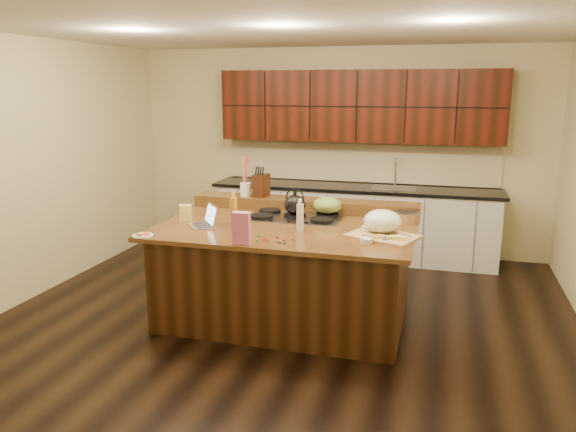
# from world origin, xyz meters

# --- Properties ---
(room) EXTENTS (5.52, 5.02, 2.72)m
(room) POSITION_xyz_m (0.00, 0.00, 1.35)
(room) COLOR black
(room) RESTS_ON ground
(island) EXTENTS (2.40, 1.60, 0.92)m
(island) POSITION_xyz_m (0.00, 0.00, 0.46)
(island) COLOR black
(island) RESTS_ON ground
(back_ledge) EXTENTS (2.40, 0.30, 0.12)m
(back_ledge) POSITION_xyz_m (0.00, 0.70, 0.98)
(back_ledge) COLOR black
(back_ledge) RESTS_ON island
(cooktop) EXTENTS (0.92, 0.52, 0.05)m
(cooktop) POSITION_xyz_m (0.00, 0.30, 0.94)
(cooktop) COLOR gray
(cooktop) RESTS_ON island
(back_counter) EXTENTS (3.70, 0.66, 2.40)m
(back_counter) POSITION_xyz_m (0.30, 2.23, 0.98)
(back_counter) COLOR silver
(back_counter) RESTS_ON ground
(kettle) EXTENTS (0.22, 0.22, 0.19)m
(kettle) POSITION_xyz_m (0.00, 0.30, 1.06)
(kettle) COLOR black
(kettle) RESTS_ON cooktop
(green_bowl) EXTENTS (0.30, 0.30, 0.16)m
(green_bowl) POSITION_xyz_m (0.30, 0.43, 1.04)
(green_bowl) COLOR olive
(green_bowl) RESTS_ON cooktop
(laptop) EXTENTS (0.36, 0.37, 0.20)m
(laptop) POSITION_xyz_m (-0.72, -0.23, 0.97)
(laptop) COLOR #B7B7BC
(laptop) RESTS_ON island
(oil_bottle) EXTENTS (0.08, 0.08, 0.27)m
(oil_bottle) POSITION_xyz_m (-0.48, -0.14, 1.06)
(oil_bottle) COLOR #BA7C20
(oil_bottle) RESTS_ON island
(vinegar_bottle) EXTENTS (0.08, 0.08, 0.25)m
(vinegar_bottle) POSITION_xyz_m (0.18, -0.17, 1.04)
(vinegar_bottle) COLOR silver
(vinegar_bottle) RESTS_ON island
(wooden_tray) EXTENTS (0.68, 0.59, 0.23)m
(wooden_tray) POSITION_xyz_m (0.91, -0.14, 1.02)
(wooden_tray) COLOR tan
(wooden_tray) RESTS_ON island
(ramekin_a) EXTENTS (0.10, 0.10, 0.04)m
(ramekin_a) POSITION_xyz_m (0.81, -0.41, 0.94)
(ramekin_a) COLOR white
(ramekin_a) RESTS_ON island
(ramekin_b) EXTENTS (0.11, 0.11, 0.04)m
(ramekin_b) POSITION_xyz_m (0.76, -0.00, 0.94)
(ramekin_b) COLOR white
(ramekin_b) RESTS_ON island
(ramekin_c) EXTENTS (0.13, 0.13, 0.04)m
(ramekin_c) POSITION_xyz_m (0.81, 0.44, 0.94)
(ramekin_c) COLOR white
(ramekin_c) RESTS_ON island
(strainer_bowl) EXTENTS (0.27, 0.27, 0.09)m
(strainer_bowl) POSITION_xyz_m (1.08, 0.43, 0.97)
(strainer_bowl) COLOR #996B3F
(strainer_bowl) RESTS_ON island
(kitchen_timer) EXTENTS (0.10, 0.10, 0.07)m
(kitchen_timer) POSITION_xyz_m (0.96, -0.35, 0.96)
(kitchen_timer) COLOR silver
(kitchen_timer) RESTS_ON island
(pink_bag) EXTENTS (0.15, 0.09, 0.27)m
(pink_bag) POSITION_xyz_m (-0.19, -0.71, 1.05)
(pink_bag) COLOR #CB5F8B
(pink_bag) RESTS_ON island
(candy_plate) EXTENTS (0.24, 0.24, 0.01)m
(candy_plate) POSITION_xyz_m (-1.11, -0.71, 0.93)
(candy_plate) COLOR white
(candy_plate) RESTS_ON island
(package_box) EXTENTS (0.13, 0.12, 0.16)m
(package_box) POSITION_xyz_m (-1.00, -0.09, 1.00)
(package_box) COLOR #DDC44E
(package_box) RESTS_ON island
(utensil_crock) EXTENTS (0.15, 0.15, 0.14)m
(utensil_crock) POSITION_xyz_m (-0.66, 0.70, 1.11)
(utensil_crock) COLOR white
(utensil_crock) RESTS_ON back_ledge
(knife_block) EXTENTS (0.15, 0.21, 0.24)m
(knife_block) POSITION_xyz_m (-0.48, 0.70, 1.16)
(knife_block) COLOR black
(knife_block) RESTS_ON back_ledge
(gumdrop_0) EXTENTS (0.02, 0.02, 0.02)m
(gumdrop_0) POSITION_xyz_m (0.04, -0.45, 0.93)
(gumdrop_0) COLOR red
(gumdrop_0) RESTS_ON island
(gumdrop_1) EXTENTS (0.02, 0.02, 0.02)m
(gumdrop_1) POSITION_xyz_m (0.10, -0.58, 0.93)
(gumdrop_1) COLOR #198C26
(gumdrop_1) RESTS_ON island
(gumdrop_2) EXTENTS (0.02, 0.02, 0.02)m
(gumdrop_2) POSITION_xyz_m (-0.01, -0.59, 0.93)
(gumdrop_2) COLOR red
(gumdrop_2) RESTS_ON island
(gumdrop_3) EXTENTS (0.02, 0.02, 0.02)m
(gumdrop_3) POSITION_xyz_m (-0.12, -0.46, 0.93)
(gumdrop_3) COLOR #198C26
(gumdrop_3) RESTS_ON island
(gumdrop_4) EXTENTS (0.02, 0.02, 0.02)m
(gumdrop_4) POSITION_xyz_m (-0.04, -0.55, 0.93)
(gumdrop_4) COLOR red
(gumdrop_4) RESTS_ON island
(gumdrop_5) EXTENTS (0.02, 0.02, 0.02)m
(gumdrop_5) POSITION_xyz_m (0.09, -0.59, 0.93)
(gumdrop_5) COLOR #198C26
(gumdrop_5) RESTS_ON island
(gumdrop_6) EXTENTS (0.02, 0.02, 0.02)m
(gumdrop_6) POSITION_xyz_m (0.12, -0.61, 0.93)
(gumdrop_6) COLOR red
(gumdrop_6) RESTS_ON island
(gumdrop_7) EXTENTS (0.02, 0.02, 0.02)m
(gumdrop_7) POSITION_xyz_m (-0.09, -0.61, 0.93)
(gumdrop_7) COLOR #198C26
(gumdrop_7) RESTS_ON island
(gumdrop_8) EXTENTS (0.02, 0.02, 0.02)m
(gumdrop_8) POSITION_xyz_m (0.20, -0.49, 0.93)
(gumdrop_8) COLOR red
(gumdrop_8) RESTS_ON island
(gumdrop_9) EXTENTS (0.02, 0.02, 0.02)m
(gumdrop_9) POSITION_xyz_m (0.16, -0.61, 0.93)
(gumdrop_9) COLOR #198C26
(gumdrop_9) RESTS_ON island
(gumdrop_10) EXTENTS (0.02, 0.02, 0.02)m
(gumdrop_10) POSITION_xyz_m (0.13, -0.54, 0.93)
(gumdrop_10) COLOR red
(gumdrop_10) RESTS_ON island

